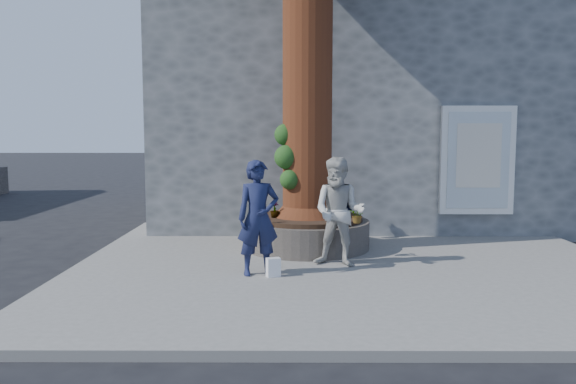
{
  "coord_description": "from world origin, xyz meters",
  "views": [
    {
      "loc": [
        0.48,
        -8.29,
        2.22
      ],
      "look_at": [
        0.45,
        1.19,
        1.25
      ],
      "focal_mm": 35.0,
      "sensor_mm": 36.0,
      "label": 1
    }
  ],
  "objects": [
    {
      "name": "ground",
      "position": [
        0.0,
        0.0,
        0.0
      ],
      "size": [
        120.0,
        120.0,
        0.0
      ],
      "primitive_type": "plane",
      "color": "black",
      "rests_on": "ground"
    },
    {
      "name": "plant_d",
      "position": [
        1.63,
        1.15,
        0.86
      ],
      "size": [
        0.34,
        0.34,
        0.28
      ],
      "primitive_type": "imported",
      "rotation": [
        0.0,
        0.0,
        5.47
      ],
      "color": "gray",
      "rests_on": "planter"
    },
    {
      "name": "plant_a",
      "position": [
        -0.05,
        1.15,
        0.91
      ],
      "size": [
        0.22,
        0.16,
        0.39
      ],
      "primitive_type": "imported",
      "rotation": [
        0.0,
        0.0,
        0.11
      ],
      "color": "gray",
      "rests_on": "planter"
    },
    {
      "name": "plant_c",
      "position": [
        0.21,
        1.8,
        0.87
      ],
      "size": [
        0.17,
        0.17,
        0.29
      ],
      "primitive_type": "imported",
      "rotation": [
        0.0,
        0.0,
        3.17
      ],
      "color": "gray",
      "rests_on": "planter"
    },
    {
      "name": "stone_shop",
      "position": [
        2.5,
        7.2,
        3.16
      ],
      "size": [
        10.3,
        8.3,
        6.3
      ],
      "color": "#535659",
      "rests_on": "ground"
    },
    {
      "name": "woman",
      "position": [
        1.27,
        0.58,
        0.99
      ],
      "size": [
        1.01,
        0.89,
        1.75
      ],
      "primitive_type": "imported",
      "rotation": [
        0.0,
        0.0,
        -0.32
      ],
      "color": "#AFAEA7",
      "rests_on": "pavement"
    },
    {
      "name": "planter",
      "position": [
        0.8,
        2.0,
        0.41
      ],
      "size": [
        2.3,
        2.3,
        0.6
      ],
      "color": "black",
      "rests_on": "pavement"
    },
    {
      "name": "shopping_bag",
      "position": [
        0.24,
        -0.12,
        0.26
      ],
      "size": [
        0.23,
        0.18,
        0.28
      ],
      "primitive_type": "cube",
      "rotation": [
        0.0,
        0.0,
        0.37
      ],
      "color": "white",
      "rests_on": "pavement"
    },
    {
      "name": "plant_b",
      "position": [
        1.65,
        2.85,
        0.93
      ],
      "size": [
        0.31,
        0.31,
        0.43
      ],
      "primitive_type": "imported",
      "rotation": [
        0.0,
        0.0,
        2.06
      ],
      "color": "gray",
      "rests_on": "planter"
    },
    {
      "name": "pavement",
      "position": [
        1.5,
        1.0,
        0.06
      ],
      "size": [
        9.0,
        8.0,
        0.12
      ],
      "primitive_type": "cube",
      "color": "slate",
      "rests_on": "ground"
    },
    {
      "name": "yellow_line",
      "position": [
        -3.05,
        1.0,
        0.0
      ],
      "size": [
        0.1,
        30.0,
        0.01
      ],
      "primitive_type": "cube",
      "color": "yellow",
      "rests_on": "ground"
    },
    {
      "name": "man",
      "position": [
        0.01,
        0.0,
        0.98
      ],
      "size": [
        0.72,
        0.56,
        1.73
      ],
      "primitive_type": "imported",
      "rotation": [
        0.0,
        0.0,
        0.26
      ],
      "color": "#161C3E",
      "rests_on": "pavement"
    }
  ]
}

